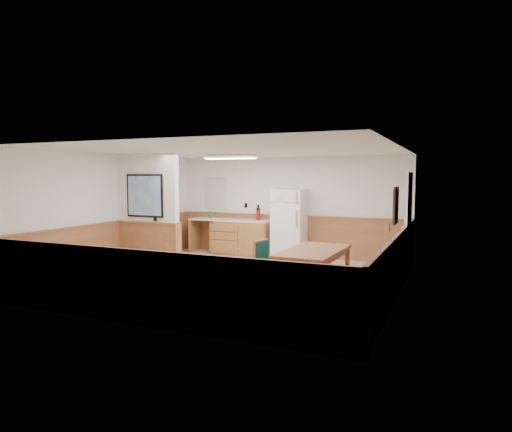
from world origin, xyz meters
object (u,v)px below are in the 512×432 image
at_px(refrigerator, 289,224).
at_px(dining_table, 313,255).
at_px(fire_extinguisher, 258,213).
at_px(soap_bottle, 210,215).
at_px(dining_bench, 376,279).
at_px(dining_chair, 266,260).

height_order(refrigerator, dining_table, refrigerator).
relative_size(fire_extinguisher, soap_bottle, 2.02).
distance_m(dining_table, dining_bench, 1.13).
bearing_deg(refrigerator, fire_extinguisher, 172.97).
bearing_deg(dining_bench, refrigerator, 123.29).
height_order(dining_table, dining_chair, dining_chair).
bearing_deg(dining_bench, soap_bottle, 140.30).
height_order(refrigerator, dining_chair, refrigerator).
xyz_separation_m(refrigerator, dining_chair, (0.57, -2.90, -0.36)).
xyz_separation_m(dining_table, dining_chair, (-0.91, 0.06, -0.16)).
bearing_deg(fire_extinguisher, soap_bottle, -165.58).
bearing_deg(dining_bench, dining_chair, 169.21).
bearing_deg(refrigerator, dining_chair, -80.21).
bearing_deg(dining_table, dining_bench, -2.18).
relative_size(dining_table, dining_chair, 2.16).
bearing_deg(soap_bottle, refrigerator, -1.68).
relative_size(dining_table, fire_extinguisher, 4.63).
bearing_deg(fire_extinguisher, dining_bench, -28.75).
height_order(dining_bench, dining_chair, dining_chair).
xyz_separation_m(dining_table, soap_bottle, (-3.73, 3.03, 0.34)).
height_order(dining_chair, soap_bottle, soap_bottle).
relative_size(refrigerator, fire_extinguisher, 4.30).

